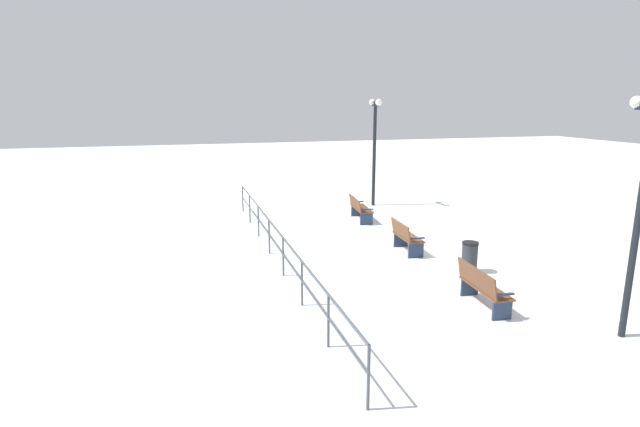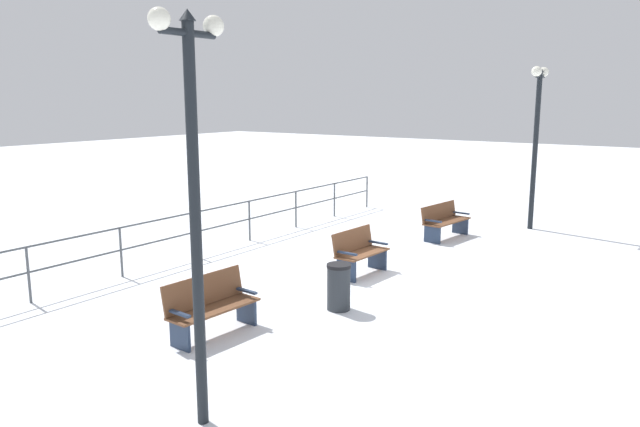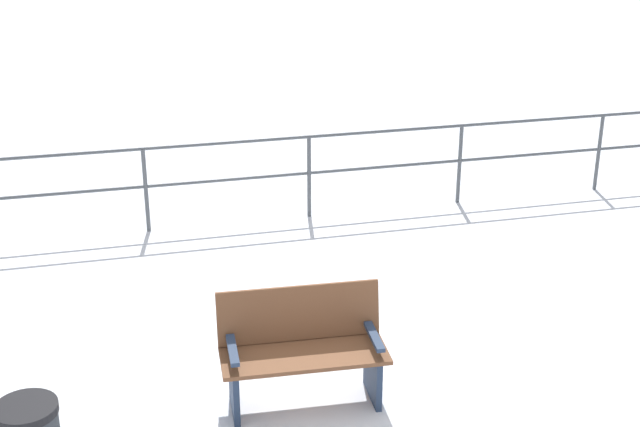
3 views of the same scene
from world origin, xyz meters
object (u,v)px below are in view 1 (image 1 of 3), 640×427
at_px(bench_nearest, 482,287).
at_px(bench_third, 360,208).
at_px(lamppost_middle, 375,136).
at_px(trash_bin, 470,257).
at_px(bench_second, 406,237).

relative_size(bench_nearest, bench_third, 0.93).
relative_size(bench_third, lamppost_middle, 0.38).
bearing_deg(trash_bin, bench_third, 96.83).
bearing_deg(trash_bin, bench_nearest, -115.82).
relative_size(bench_second, lamppost_middle, 0.31).
relative_size(bench_third, trash_bin, 2.07).
xyz_separation_m(bench_nearest, bench_third, (0.27, 8.40, -0.01)).
distance_m(bench_second, bench_third, 4.20).
distance_m(bench_third, lamppost_middle, 3.86).
relative_size(bench_second, trash_bin, 1.68).
relative_size(lamppost_middle, trash_bin, 5.46).
distance_m(bench_nearest, lamppost_middle, 11.31).
bearing_deg(bench_nearest, bench_second, 91.58).
relative_size(bench_nearest, lamppost_middle, 0.35).
relative_size(bench_second, bench_third, 0.81).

